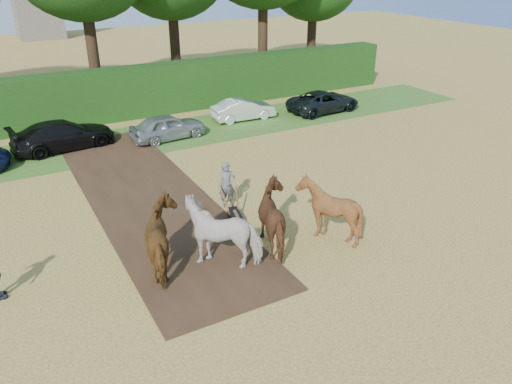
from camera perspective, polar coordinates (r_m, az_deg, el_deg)
ground at (r=15.07m, az=-9.52°, el=-12.19°), size 120.00×120.00×0.00m
earth_strip at (r=21.18m, az=-12.33°, el=-0.53°), size 4.50×17.00×0.05m
grass_verge at (r=27.26m, az=-19.85°, el=4.47°), size 50.00×5.00×0.03m
hedgerow at (r=31.10m, az=-21.85°, el=9.57°), size 46.00×1.60×3.00m
plough_team at (r=16.52m, az=-0.56°, el=-3.54°), size 7.65×5.37×2.22m
parked_cars at (r=27.04m, az=-19.82°, el=5.86°), size 35.67×3.75×1.49m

